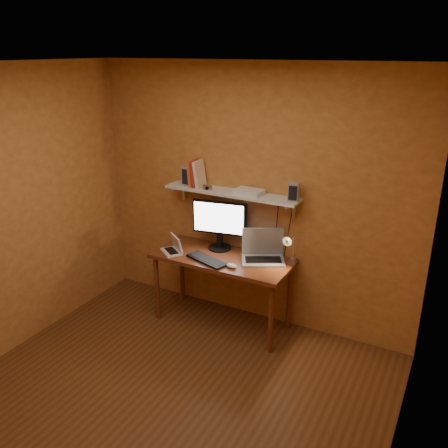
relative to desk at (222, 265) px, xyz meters
The scene contains 14 objects.
room 1.44m from the desk, 82.97° to the right, with size 3.44×3.24×2.64m.
desk is the anchor object (origin of this frame).
wall_shelf 0.72m from the desk, 90.00° to the left, with size 1.40×0.25×0.21m.
monitor 0.43m from the desk, 124.82° to the left, with size 0.56×0.28×0.51m.
laptop 0.44m from the desk, 20.12° to the left, with size 0.50×0.45×0.31m.
netbook 0.52m from the desk, 165.11° to the right, with size 0.28×0.27×0.18m.
keyboard 0.20m from the desk, 118.07° to the right, with size 0.44×0.15×0.02m, color black.
mouse 0.28m from the desk, 41.76° to the right, with size 0.10×0.07×0.04m, color silver.
desk_lamp 0.73m from the desk, 10.81° to the left, with size 0.09×0.23×0.38m.
speaker_left 0.97m from the desk, 158.23° to the left, with size 0.11×0.11×0.20m, color gray.
speaker_right 1.04m from the desk, 17.25° to the left, with size 0.10×0.10×0.17m, color gray.
books 0.96m from the desk, 153.76° to the left, with size 0.14×0.18×0.27m.
shelf_camera 0.78m from the desk, 153.02° to the left, with size 0.10×0.05×0.06m.
router 0.78m from the desk, 46.55° to the left, with size 0.27×0.18×0.05m, color silver.
Camera 1 is at (1.88, -2.50, 2.70)m, focal length 38.00 mm.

